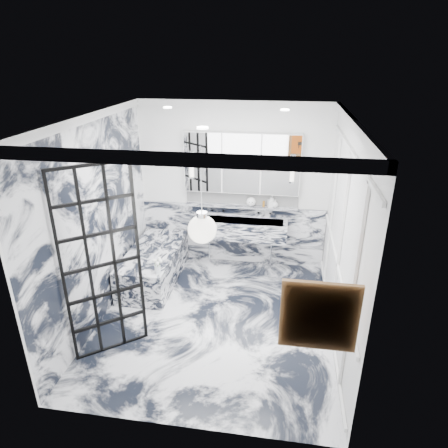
% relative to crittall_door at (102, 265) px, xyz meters
% --- Properties ---
extents(floor, '(3.60, 3.60, 0.00)m').
position_rel_crittall_door_xyz_m(floor, '(1.19, 0.78, -1.20)').
color(floor, silver).
rests_on(floor, ground).
extents(ceiling, '(3.60, 3.60, 0.00)m').
position_rel_crittall_door_xyz_m(ceiling, '(1.19, 0.78, 1.60)').
color(ceiling, white).
rests_on(ceiling, wall_back).
extents(wall_back, '(3.60, 0.00, 3.60)m').
position_rel_crittall_door_xyz_m(wall_back, '(1.19, 2.58, 0.20)').
color(wall_back, white).
rests_on(wall_back, floor).
extents(wall_front, '(3.60, 0.00, 3.60)m').
position_rel_crittall_door_xyz_m(wall_front, '(1.19, -1.02, 0.20)').
color(wall_front, white).
rests_on(wall_front, floor).
extents(wall_left, '(0.00, 3.60, 3.60)m').
position_rel_crittall_door_xyz_m(wall_left, '(-0.41, 0.78, 0.20)').
color(wall_left, white).
rests_on(wall_left, floor).
extents(wall_right, '(0.00, 3.60, 3.60)m').
position_rel_crittall_door_xyz_m(wall_right, '(2.79, 0.78, 0.20)').
color(wall_right, white).
rests_on(wall_right, floor).
extents(marble_clad_back, '(3.18, 0.05, 1.05)m').
position_rel_crittall_door_xyz_m(marble_clad_back, '(1.19, 2.55, -0.67)').
color(marble_clad_back, silver).
rests_on(marble_clad_back, floor).
extents(marble_clad_left, '(0.02, 3.56, 2.68)m').
position_rel_crittall_door_xyz_m(marble_clad_left, '(-0.39, 0.78, 0.14)').
color(marble_clad_left, silver).
rests_on(marble_clad_left, floor).
extents(panel_molding, '(0.03, 3.40, 2.30)m').
position_rel_crittall_door_xyz_m(panel_molding, '(2.77, 0.78, 0.10)').
color(panel_molding, white).
rests_on(panel_molding, floor).
extents(soap_bottle_a, '(0.10, 0.10, 0.21)m').
position_rel_crittall_door_xyz_m(soap_bottle_a, '(1.86, 2.49, -0.00)').
color(soap_bottle_a, '#8C5919').
rests_on(soap_bottle_a, ledge).
extents(soap_bottle_b, '(0.11, 0.11, 0.19)m').
position_rel_crittall_door_xyz_m(soap_bottle_b, '(1.84, 2.49, -0.01)').
color(soap_bottle_b, '#4C4C51').
rests_on(soap_bottle_b, ledge).
extents(soap_bottle_c, '(0.13, 0.13, 0.14)m').
position_rel_crittall_door_xyz_m(soap_bottle_c, '(1.92, 2.49, -0.04)').
color(soap_bottle_c, silver).
rests_on(soap_bottle_c, ledge).
extents(face_pot, '(0.16, 0.16, 0.16)m').
position_rel_crittall_door_xyz_m(face_pot, '(1.51, 2.49, -0.03)').
color(face_pot, white).
rests_on(face_pot, ledge).
extents(amber_bottle, '(0.04, 0.04, 0.10)m').
position_rel_crittall_door_xyz_m(amber_bottle, '(1.73, 2.49, -0.06)').
color(amber_bottle, '#8C5919').
rests_on(amber_bottle, ledge).
extents(flower_vase, '(0.09, 0.09, 0.12)m').
position_rel_crittall_door_xyz_m(flower_vase, '(0.32, 0.98, -0.59)').
color(flower_vase, silver).
rests_on(flower_vase, bathtub).
extents(crittall_door, '(0.72, 0.57, 2.39)m').
position_rel_crittall_door_xyz_m(crittall_door, '(0.00, 0.00, 0.00)').
color(crittall_door, black).
rests_on(crittall_door, floor).
extents(artwork, '(0.55, 0.05, 0.55)m').
position_rel_crittall_door_xyz_m(artwork, '(2.39, -0.98, 0.27)').
color(artwork, '#C84514').
rests_on(artwork, wall_front).
extents(pendant_light, '(0.27, 0.27, 0.27)m').
position_rel_crittall_door_xyz_m(pendant_light, '(1.31, -0.51, 0.78)').
color(pendant_light, white).
rests_on(pendant_light, ceiling).
extents(trough_sink, '(1.60, 0.45, 0.30)m').
position_rel_crittall_door_xyz_m(trough_sink, '(1.34, 2.33, -0.47)').
color(trough_sink, silver).
rests_on(trough_sink, wall_back).
extents(ledge, '(1.90, 0.14, 0.04)m').
position_rel_crittall_door_xyz_m(ledge, '(1.34, 2.50, -0.13)').
color(ledge, silver).
rests_on(ledge, wall_back).
extents(subway_tile, '(1.90, 0.03, 0.23)m').
position_rel_crittall_door_xyz_m(subway_tile, '(1.34, 2.56, 0.01)').
color(subway_tile, white).
rests_on(subway_tile, wall_back).
extents(mirror_cabinet, '(1.90, 0.16, 1.00)m').
position_rel_crittall_door_xyz_m(mirror_cabinet, '(1.34, 2.50, 0.62)').
color(mirror_cabinet, white).
rests_on(mirror_cabinet, wall_back).
extents(sconce_left, '(0.07, 0.07, 0.40)m').
position_rel_crittall_door_xyz_m(sconce_left, '(0.52, 2.41, 0.58)').
color(sconce_left, white).
rests_on(sconce_left, mirror_cabinet).
extents(sconce_right, '(0.07, 0.07, 0.40)m').
position_rel_crittall_door_xyz_m(sconce_right, '(2.16, 2.41, 0.58)').
color(sconce_right, white).
rests_on(sconce_right, mirror_cabinet).
extents(bathtub, '(0.75, 1.65, 0.55)m').
position_rel_crittall_door_xyz_m(bathtub, '(0.02, 1.67, -0.92)').
color(bathtub, silver).
rests_on(bathtub, floor).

